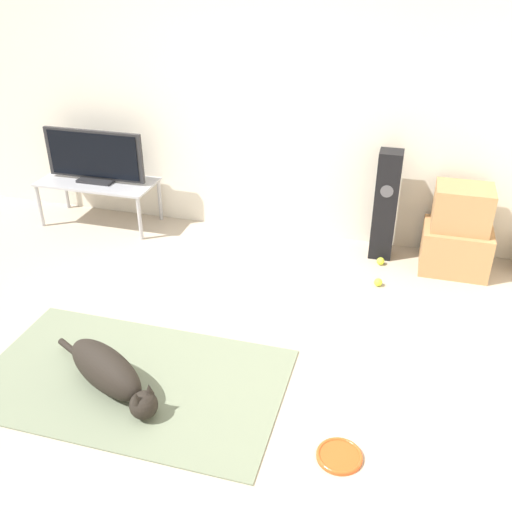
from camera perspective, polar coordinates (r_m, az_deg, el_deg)
ground_plane at (r=3.98m, az=-11.37°, el=-9.58°), size 12.00×12.00×0.00m
wall_back at (r=5.21m, az=-2.37°, el=15.97°), size 8.00×0.06×2.55m
area_rug at (r=3.79m, az=-12.31°, el=-11.98°), size 1.92×1.13×0.01m
dog at (r=3.66m, az=-14.49°, el=-11.18°), size 0.91×0.53×0.28m
frisbee at (r=3.29m, az=8.34°, el=-19.17°), size 0.25×0.25×0.03m
cardboard_box_lower at (r=5.05m, az=19.29°, el=0.71°), size 0.55×0.44×0.38m
cardboard_box_upper at (r=4.91m, az=19.94°, el=4.57°), size 0.45×0.36×0.36m
floor_speaker at (r=4.98m, az=12.83°, el=4.95°), size 0.19×0.20×0.96m
tv_stand at (r=5.71m, az=-15.52°, el=6.82°), size 1.11×0.51×0.44m
tv at (r=5.61m, az=-15.89°, el=9.52°), size 0.98×0.20×0.49m
tennis_ball_by_boxes at (r=5.01m, az=12.35°, el=-0.51°), size 0.07×0.07×0.07m
tennis_ball_near_speaker at (r=4.71m, az=12.11°, el=-2.58°), size 0.07×0.07×0.07m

